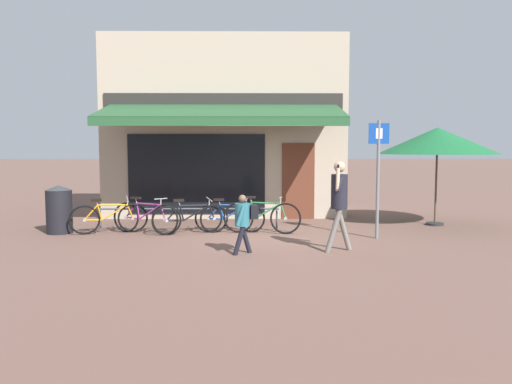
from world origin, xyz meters
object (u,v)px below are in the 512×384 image
bicycle_green (262,217)px  pedestrian_child (244,217)px  parking_sign (378,167)px  pedestrian_adult (339,195)px  bicycle_black (190,218)px  bicycle_orange (109,218)px  litter_bin (59,209)px  bicycle_purple (145,217)px  cafe_parasol (437,141)px  bicycle_blue (230,217)px

bicycle_green → pedestrian_child: (-0.38, -2.26, 0.30)m
pedestrian_child → parking_sign: parking_sign is taller
pedestrian_adult → pedestrian_child: (-1.80, -0.22, -0.39)m
parking_sign → bicycle_black: bearing=171.8°
pedestrian_child → bicycle_green: bearing=-110.6°
bicycle_orange → bicycle_black: bicycle_orange is taller
bicycle_orange → litter_bin: 1.18m
bicycle_purple → bicycle_green: 2.69m
bicycle_black → parking_sign: 4.34m
pedestrian_adult → litter_bin: size_ratio=1.56×
bicycle_orange → bicycle_black: size_ratio=1.00×
parking_sign → cafe_parasol: size_ratio=0.86×
bicycle_black → cafe_parasol: size_ratio=0.58×
bicycle_orange → litter_bin: litter_bin is taller
bicycle_purple → bicycle_black: bearing=15.7°
cafe_parasol → bicycle_black: bearing=-168.2°
bicycle_orange → bicycle_blue: (2.77, 0.19, -0.01)m
bicycle_black → pedestrian_child: pedestrian_child is taller
cafe_parasol → pedestrian_child: bearing=-144.7°
litter_bin → parking_sign: (7.18, -0.75, 1.00)m
cafe_parasol → parking_sign: bearing=-136.4°
pedestrian_child → cafe_parasol: cafe_parasol is taller
bicycle_green → bicycle_black: bearing=-167.1°
parking_sign → bicycle_green: bearing=164.5°
bicycle_blue → bicycle_black: bearing=-161.6°
bicycle_orange → parking_sign: size_ratio=0.68×
pedestrian_adult → parking_sign: bearing=-133.4°
bicycle_green → parking_sign: size_ratio=0.71×
bicycle_orange → cafe_parasol: bearing=-8.0°
bicycle_green → pedestrian_child: size_ratio=1.62×
bicycle_black → bicycle_blue: bicycle_black is taller
bicycle_purple → pedestrian_adult: 4.65m
bicycle_blue → parking_sign: parking_sign is taller
bicycle_purple → cafe_parasol: 7.46m
bicycle_orange → bicycle_purple: bearing=-13.2°
bicycle_black → bicycle_green: bearing=-14.7°
bicycle_green → bicycle_purple: bearing=-170.9°
bicycle_green → litter_bin: size_ratio=1.62×
bicycle_purple → bicycle_black: bicycle_purple is taller
bicycle_black → parking_sign: size_ratio=0.67×
bicycle_blue → cafe_parasol: size_ratio=0.56×
litter_bin → cafe_parasol: bearing=7.0°
bicycle_blue → pedestrian_adult: bearing=-42.5°
bicycle_green → pedestrian_child: bearing=-90.1°
bicycle_orange → bicycle_green: bearing=-16.1°
bicycle_black → pedestrian_child: (1.25, -2.16, 0.32)m
bicycle_purple → pedestrian_adult: bearing=-4.7°
bicycle_purple → cafe_parasol: cafe_parasol is taller
litter_bin → cafe_parasol: 9.35m
pedestrian_adult → cafe_parasol: 4.55m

